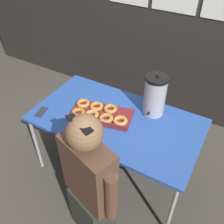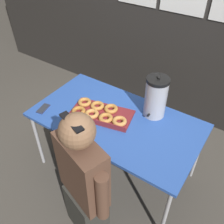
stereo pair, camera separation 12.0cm
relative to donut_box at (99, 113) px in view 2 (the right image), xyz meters
name	(u,v)px [view 2 (the right image)]	position (x,y,z in m)	size (l,w,h in m)	color
ground_plane	(115,168)	(0.16, 0.03, -0.73)	(12.00, 12.00, 0.00)	#4C473F
back_wall	(182,16)	(0.16, 1.30, 0.50)	(6.00, 0.11, 2.47)	#282623
folding_table	(116,122)	(0.16, 0.03, -0.07)	(1.48, 0.82, 0.71)	#2D56B2
donut_box	(99,113)	(0.00, 0.00, 0.00)	(0.60, 0.40, 0.05)	maroon
coffee_urn	(156,97)	(0.40, 0.28, 0.16)	(0.20, 0.22, 0.40)	#B7B7BC
cell_phone	(43,109)	(-0.48, -0.23, -0.02)	(0.09, 0.15, 0.01)	#2D334C
person_seated	(84,183)	(0.28, -0.59, -0.12)	(0.53, 0.31, 1.25)	#33332D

